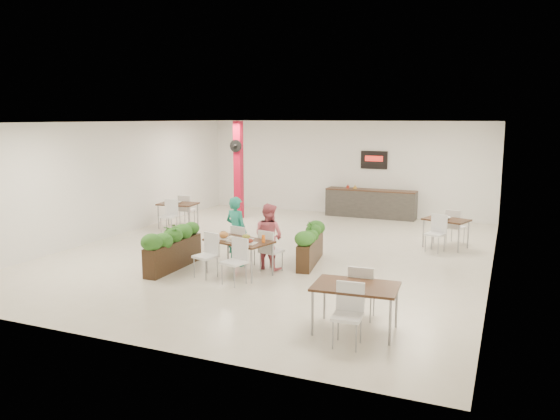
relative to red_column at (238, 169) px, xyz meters
The scene contains 12 objects.
ground 5.11m from the red_column, 51.64° to the right, with size 12.00×12.00×0.00m, color beige.
room_shell 4.85m from the red_column, 51.64° to the right, with size 10.10×12.10×3.22m.
red_column is the anchor object (origin of this frame).
service_counter 4.56m from the red_column, 25.00° to the left, with size 3.00×0.64×2.20m.
main_table 6.69m from the red_column, 62.80° to the right, with size 1.59×1.88×0.92m.
diner_man 5.92m from the red_column, 63.27° to the right, with size 0.57×0.38×1.57m, color teal.
diner_woman 6.33m from the red_column, 56.71° to the right, with size 0.71×0.55×1.46m, color #D8606F.
planter_left 6.34m from the red_column, 76.13° to the right, with size 0.43×1.98×1.04m.
planter_right 6.21m from the red_column, 47.26° to the right, with size 0.64×1.86×0.98m.
side_table_a 2.56m from the red_column, 114.42° to the right, with size 1.20×1.66×0.92m.
side_table_b 7.09m from the red_column, 13.66° to the right, with size 1.23×1.67×0.92m.
side_table_c 10.14m from the red_column, 52.41° to the right, with size 1.36×1.65×0.92m.
Camera 1 is at (5.24, -12.13, 3.31)m, focal length 35.00 mm.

